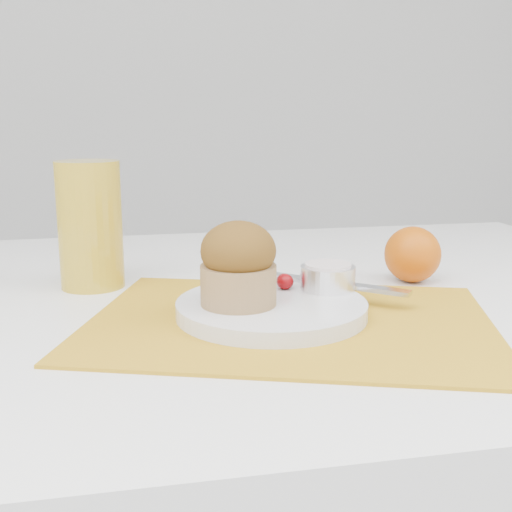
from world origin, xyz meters
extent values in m
cube|color=gold|center=(0.04, -0.08, 0.75)|extent=(0.48, 0.41, 0.00)
cylinder|color=silver|center=(0.02, -0.06, 0.76)|extent=(0.25, 0.25, 0.02)
cylinder|color=white|center=(0.09, -0.03, 0.78)|extent=(0.08, 0.08, 0.03)
cylinder|color=silver|center=(0.09, -0.03, 0.80)|extent=(0.06, 0.06, 0.01)
ellipsoid|color=#570204|center=(0.05, -0.01, 0.78)|extent=(0.02, 0.02, 0.02)
ellipsoid|color=#5A0205|center=(0.04, -0.02, 0.78)|extent=(0.02, 0.02, 0.02)
cube|color=silver|center=(0.09, -0.01, 0.77)|extent=(0.16, 0.14, 0.00)
sphere|color=#C95707|center=(0.23, 0.05, 0.79)|extent=(0.07, 0.07, 0.07)
cylinder|color=gold|center=(-0.17, 0.11, 0.83)|extent=(0.09, 0.09, 0.15)
cylinder|color=#A27D4E|center=(-0.02, -0.07, 0.79)|extent=(0.09, 0.09, 0.04)
ellipsoid|color=#3C240B|center=(-0.02, -0.07, 0.83)|extent=(0.08, 0.08, 0.06)
camera|label=1|loc=(-0.12, -0.68, 0.96)|focal=45.00mm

